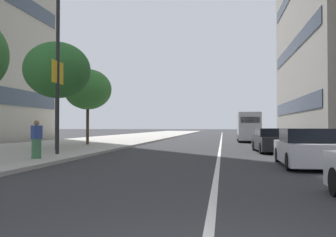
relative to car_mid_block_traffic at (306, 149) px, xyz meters
name	(u,v)px	position (x,y,z in m)	size (l,w,h in m)	color
sidewalk_right_plaza	(96,142)	(19.09, 14.99, -0.60)	(160.00, 10.69, 0.15)	#B2ADA3
lane_centre_stripe	(221,141)	(24.09, 3.31, -0.67)	(110.00, 0.16, 0.01)	silver
car_mid_block_traffic	(306,149)	(0.00, 0.00, 0.00)	(4.67, 1.98, 1.43)	#B7B7BC
car_lead_in_lane	(272,141)	(7.72, 0.27, -0.02)	(4.62, 2.03, 1.39)	black
delivery_van_ahead	(248,126)	(22.42, 0.65, 0.83)	(6.15, 2.16, 2.82)	#B7B7BC
street_lamp_with_banners	(66,56)	(2.60, 10.77, 4.32)	(1.26, 2.74, 8.10)	#232326
street_tree_far_plaza	(57,70)	(5.67, 12.63, 4.10)	(3.83, 3.83, 6.26)	#473323
street_tree_near_plaza_corner	(88,89)	(12.09, 13.20, 3.63)	(3.57, 3.57, 5.68)	#473323
pedestrian_on_plaza	(37,139)	(0.09, 10.93, 0.29)	(0.48, 0.43, 1.62)	#3F724C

